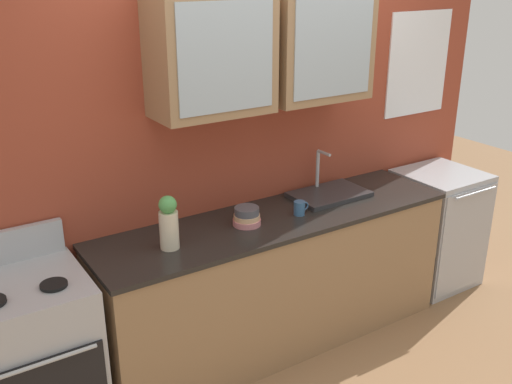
# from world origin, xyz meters

# --- Properties ---
(ground_plane) EXTENTS (10.00, 10.00, 0.00)m
(ground_plane) POSITION_xyz_m (0.00, 0.00, 0.00)
(ground_plane) COLOR #936B47
(back_wall_unit) EXTENTS (3.89, 0.44, 2.65)m
(back_wall_unit) POSITION_xyz_m (0.01, 0.30, 1.45)
(back_wall_unit) COLOR #993D28
(back_wall_unit) RESTS_ON ground_plane
(counter) EXTENTS (2.33, 0.60, 0.89)m
(counter) POSITION_xyz_m (0.00, 0.00, 0.44)
(counter) COLOR #93704C
(counter) RESTS_ON ground_plane
(stove_range) EXTENTS (0.63, 0.62, 1.07)m
(stove_range) POSITION_xyz_m (-1.52, -0.00, 0.45)
(stove_range) COLOR #ADAFB5
(stove_range) RESTS_ON ground_plane
(sink_faucet) EXTENTS (0.50, 0.32, 0.29)m
(sink_faucet) POSITION_xyz_m (0.48, 0.09, 0.91)
(sink_faucet) COLOR #2D2D30
(sink_faucet) RESTS_ON counter
(bowl_stack) EXTENTS (0.17, 0.17, 0.11)m
(bowl_stack) POSITION_xyz_m (-0.22, 0.00, 0.94)
(bowl_stack) COLOR #D87F84
(bowl_stack) RESTS_ON counter
(vase) EXTENTS (0.10, 0.10, 0.30)m
(vase) POSITION_xyz_m (-0.73, -0.03, 1.04)
(vase) COLOR beige
(vase) RESTS_ON counter
(cup_near_sink) EXTENTS (0.10, 0.07, 0.09)m
(cup_near_sink) POSITION_xyz_m (0.13, -0.05, 0.93)
(cup_near_sink) COLOR #38608C
(cup_near_sink) RESTS_ON counter
(dishwasher) EXTENTS (0.57, 0.59, 0.89)m
(dishwasher) POSITION_xyz_m (1.48, -0.00, 0.44)
(dishwasher) COLOR #ADAFB5
(dishwasher) RESTS_ON ground_plane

